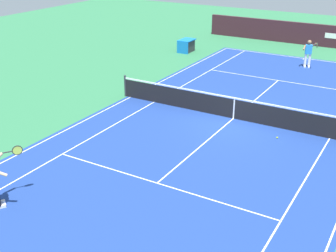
{
  "coord_description": "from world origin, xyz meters",
  "views": [
    {
      "loc": [
        17.01,
        6.63,
        7.45
      ],
      "look_at": [
        3.97,
        -1.02,
        0.9
      ],
      "focal_mm": 47.43,
      "sensor_mm": 36.0,
      "label": 1
    }
  ],
  "objects": [
    {
      "name": "court_slab",
      "position": [
        0.0,
        0.0,
        0.0
      ],
      "size": [
        24.2,
        11.4,
        0.0
      ],
      "primitive_type": "cube",
      "color": "navy",
      "rests_on": "ground_plane"
    },
    {
      "name": "ground_plane",
      "position": [
        0.0,
        0.0,
        0.0
      ],
      "size": [
        60.0,
        60.0,
        0.0
      ],
      "primitive_type": "plane",
      "color": "#2D7247"
    },
    {
      "name": "tennis_player_far",
      "position": [
        -9.9,
        0.67,
        0.93
      ],
      "size": [
        0.94,
        0.9,
        1.7
      ],
      "color": "white",
      "rests_on": "ground_plane"
    },
    {
      "name": "court_line_markings",
      "position": [
        0.0,
        0.0,
        0.0
      ],
      "size": [
        23.85,
        11.05,
        0.01
      ],
      "color": "white",
      "rests_on": "ground_plane"
    },
    {
      "name": "stadium_barrier",
      "position": [
        -15.9,
        0.0,
        0.78
      ],
      "size": [
        0.26,
        17.0,
        1.56
      ],
      "color": "#381923",
      "rests_on": "ground_plane"
    },
    {
      "name": "tennis_ball",
      "position": [
        1.05,
        2.3,
        0.03
      ],
      "size": [
        0.07,
        0.07,
        0.07
      ],
      "primitive_type": "sphere",
      "color": "#CCE01E",
      "rests_on": "ground_plane"
    },
    {
      "name": "equipment_cart_tarped",
      "position": [
        -9.56,
        -7.48,
        0.44
      ],
      "size": [
        1.25,
        0.84,
        0.85
      ],
      "color": "#2D2D33",
      "rests_on": "ground_plane"
    },
    {
      "name": "tennis_net",
      "position": [
        0.0,
        0.0,
        0.49
      ],
      "size": [
        0.1,
        11.7,
        1.08
      ],
      "color": "#2D2D33",
      "rests_on": "ground_plane"
    }
  ]
}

